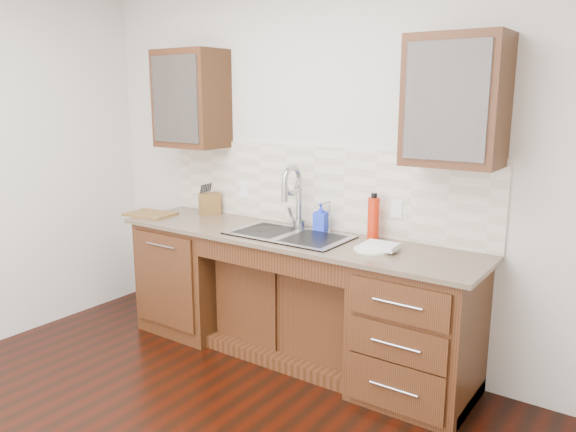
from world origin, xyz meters
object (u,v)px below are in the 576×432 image
Objects in this scene: cutting_board at (150,214)px; water_bottle at (373,219)px; soap_bottle at (321,217)px; plate at (373,249)px; knife_block at (210,204)px.

water_bottle is at bearing 9.77° from cutting_board.
soap_bottle is at bearing 177.22° from water_bottle.
cutting_board is (-1.94, -0.08, 0.00)m from plate.
plate is (0.12, -0.23, -0.14)m from water_bottle.
water_bottle is 1.67× the size of knife_block.
water_bottle reaches higher than soap_bottle.
knife_block is (-1.57, 0.22, 0.08)m from plate.
soap_bottle is 1.03m from knife_block.
cutting_board is at bearing -170.23° from water_bottle.
plate is (0.54, -0.26, -0.09)m from soap_bottle.
knife_block reaches higher than plate.
water_bottle is 0.30m from plate.
water_bottle is at bearing -11.25° from soap_bottle.
soap_bottle is 0.53× the size of cutting_board.
water_bottle reaches higher than knife_block.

